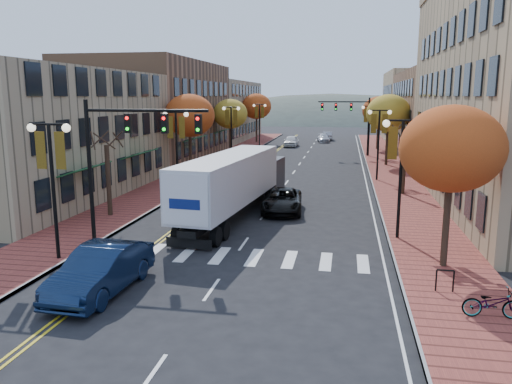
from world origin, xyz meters
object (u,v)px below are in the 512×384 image
at_px(navy_sedan, 101,270).
at_px(bicycle, 492,303).
at_px(semi_truck, 236,180).
at_px(black_suv, 282,201).

bearing_deg(navy_sedan, bicycle, 2.53).
relative_size(navy_sedan, bicycle, 2.85).
bearing_deg(navy_sedan, semi_truck, 82.44).
height_order(navy_sedan, bicycle, navy_sedan).
distance_m(semi_truck, bicycle, 16.99).
distance_m(semi_truck, navy_sedan, 12.92).
bearing_deg(black_suv, bicycle, -63.65).
bearing_deg(bicycle, navy_sedan, 88.18).
distance_m(semi_truck, black_suv, 3.39).
relative_size(semi_truck, bicycle, 8.33).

